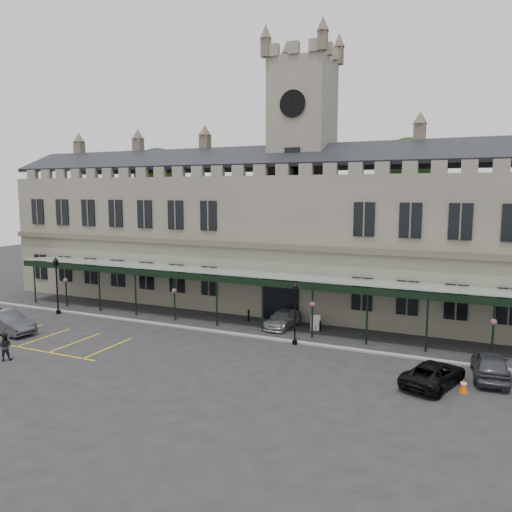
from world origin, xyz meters
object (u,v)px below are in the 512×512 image
at_px(car_van, 434,374).
at_px(person_b, 5,347).
at_px(station_building, 301,238).
at_px(lamp_post_mid, 295,308).
at_px(car_taxi, 283,319).
at_px(car_left_b, 6,322).
at_px(car_right_a, 491,365).
at_px(traffic_cone, 463,386).
at_px(lamp_post_left, 57,280).
at_px(clock_tower, 302,164).
at_px(sign_board, 315,323).

height_order(car_van, person_b, person_b).
xyz_separation_m(station_building, lamp_post_mid, (3.40, -10.79, -3.82)).
bearing_deg(car_van, car_taxi, -14.00).
relative_size(car_left_b, car_right_a, 1.08).
bearing_deg(lamp_post_mid, car_taxi, 121.65).
distance_m(traffic_cone, person_b, 27.65).
bearing_deg(traffic_cone, lamp_post_left, 173.27).
bearing_deg(clock_tower, car_right_a, -37.81).
bearing_deg(car_van, station_building, -29.54).
relative_size(traffic_cone, car_left_b, 0.15).
height_order(clock_tower, sign_board, clock_tower).
xyz_separation_m(car_taxi, car_right_a, (14.88, -5.34, 0.16)).
bearing_deg(clock_tower, station_building, -90.00).
bearing_deg(lamp_post_mid, traffic_cone, -20.75).
xyz_separation_m(car_taxi, person_b, (-13.30, -14.69, 0.24)).
relative_size(lamp_post_left, lamp_post_mid, 1.13).
xyz_separation_m(clock_tower, lamp_post_left, (-18.60, -11.19, -10.12)).
xyz_separation_m(car_left_b, person_b, (5.20, -4.36, 0.06)).
height_order(sign_board, car_right_a, car_right_a).
xyz_separation_m(lamp_post_mid, traffic_cone, (11.15, -4.22, -2.27)).
distance_m(car_left_b, car_van, 30.61).
relative_size(lamp_post_left, car_left_b, 0.99).
xyz_separation_m(clock_tower, car_van, (13.00, -14.74, -12.45)).
bearing_deg(lamp_post_left, car_van, -6.40).
height_order(traffic_cone, car_left_b, car_left_b).
relative_size(lamp_post_left, car_right_a, 1.07).
bearing_deg(lamp_post_left, sign_board, 10.77).
bearing_deg(car_right_a, lamp_post_left, -6.33).
xyz_separation_m(clock_tower, sign_board, (3.67, -6.96, -12.50)).
bearing_deg(lamp_post_left, car_left_b, -79.85).
relative_size(car_left_b, person_b, 2.85).
bearing_deg(car_taxi, clock_tower, 101.99).
bearing_deg(car_right_a, clock_tower, -42.26).
relative_size(station_building, clock_tower, 2.42).
xyz_separation_m(station_building, car_taxi, (1.00, -6.89, -5.82)).
distance_m(car_van, car_right_a, 3.76).
height_order(station_building, clock_tower, clock_tower).
bearing_deg(sign_board, car_taxi, 161.51).
height_order(car_taxi, car_van, car_van).
bearing_deg(car_right_a, person_b, 13.89).
height_order(lamp_post_mid, car_left_b, lamp_post_mid).
xyz_separation_m(station_building, car_left_b, (-17.50, -17.23, -5.63)).
bearing_deg(sign_board, person_b, -156.34).
bearing_deg(car_left_b, station_building, -38.89).
distance_m(clock_tower, lamp_post_left, 23.95).
xyz_separation_m(lamp_post_mid, car_van, (9.60, -3.86, -1.99)).
bearing_deg(clock_tower, traffic_cone, -46.06).
height_order(traffic_cone, sign_board, sign_board).
distance_m(lamp_post_mid, car_taxi, 4.99).
bearing_deg(car_taxi, car_left_b, -146.98).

